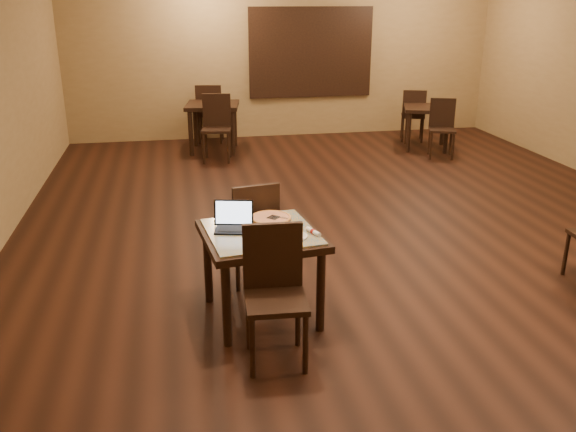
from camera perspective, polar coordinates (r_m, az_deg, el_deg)
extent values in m
plane|color=black|center=(7.27, 6.86, -0.74)|extent=(10.00, 10.00, 0.00)
cube|color=olive|center=(11.72, -0.36, 14.77)|extent=(8.00, 0.02, 3.00)
cube|color=#285793|center=(11.78, 2.14, 15.03)|extent=(2.20, 0.04, 1.50)
cube|color=black|center=(11.76, 2.17, 15.02)|extent=(2.34, 0.02, 1.64)
cylinder|color=black|center=(4.67, -5.78, -8.21)|extent=(0.07, 0.07, 0.71)
cylinder|color=black|center=(5.34, -7.51, -4.51)|extent=(0.07, 0.07, 0.71)
cylinder|color=black|center=(4.86, 3.08, -6.96)|extent=(0.07, 0.07, 0.71)
cylinder|color=black|center=(5.51, 0.30, -3.56)|extent=(0.07, 0.07, 0.71)
cube|color=black|center=(4.93, -2.54, -1.87)|extent=(1.02, 1.02, 0.06)
cube|color=#1B68B3|center=(4.92, -2.55, -1.49)|extent=(0.93, 0.93, 0.02)
cylinder|color=black|center=(4.35, -3.36, -12.25)|extent=(0.04, 0.04, 0.47)
cylinder|color=black|center=(4.67, -3.71, -9.81)|extent=(0.04, 0.04, 0.47)
cylinder|color=black|center=(4.38, 1.65, -11.93)|extent=(0.04, 0.04, 0.47)
cylinder|color=black|center=(4.70, 0.93, -9.54)|extent=(0.04, 0.04, 0.47)
cube|color=black|center=(4.40, -1.14, -7.98)|extent=(0.46, 0.46, 0.04)
cube|color=black|center=(4.46, -1.45, -3.70)|extent=(0.44, 0.07, 0.50)
cylinder|color=black|center=(5.97, -2.35, -2.95)|extent=(0.04, 0.04, 0.46)
cylinder|color=black|center=(5.65, -1.14, -4.30)|extent=(0.04, 0.04, 0.46)
cylinder|color=black|center=(5.87, -5.75, -3.43)|extent=(0.04, 0.04, 0.46)
cylinder|color=black|center=(5.55, -4.73, -4.85)|extent=(0.04, 0.04, 0.46)
cube|color=black|center=(5.66, -3.55, -1.54)|extent=(0.50, 0.50, 0.04)
cube|color=black|center=(5.40, -2.98, 0.38)|extent=(0.43, 0.12, 0.49)
cube|color=black|center=(4.93, -4.93, -1.26)|extent=(0.36, 0.29, 0.02)
cube|color=black|center=(5.00, -5.11, 0.32)|extent=(0.32, 0.12, 0.21)
cube|color=#C9DEFF|center=(5.00, -5.10, 0.33)|extent=(0.29, 0.10, 0.18)
cylinder|color=white|center=(4.78, 0.38, -1.91)|extent=(0.24, 0.24, 0.01)
cylinder|color=silver|center=(5.15, -1.62, -0.33)|extent=(0.33, 0.33, 0.01)
cylinder|color=beige|center=(5.15, -1.62, -0.20)|extent=(0.34, 0.34, 0.02)
torus|color=#D18343|center=(5.15, -1.62, -0.15)|extent=(0.35, 0.35, 0.02)
cube|color=silver|center=(5.13, -1.37, -0.14)|extent=(0.23, 0.22, 0.01)
cylinder|color=white|center=(4.85, 2.37, -1.47)|extent=(0.10, 0.17, 0.04)
cylinder|color=maroon|center=(4.85, 2.37, -1.47)|extent=(0.05, 0.04, 0.04)
cylinder|color=black|center=(10.74, 11.23, 7.71)|extent=(0.07, 0.07, 0.70)
cylinder|color=black|center=(11.35, 11.09, 8.37)|extent=(0.07, 0.07, 0.70)
cylinder|color=black|center=(10.79, 14.60, 7.51)|extent=(0.07, 0.07, 0.70)
cylinder|color=black|center=(11.40, 14.28, 8.18)|extent=(0.07, 0.07, 0.70)
cube|color=black|center=(11.00, 12.94, 9.79)|extent=(1.00, 1.00, 0.06)
cylinder|color=black|center=(10.33, 13.22, 6.37)|extent=(0.04, 0.04, 0.44)
cylinder|color=black|center=(10.68, 13.07, 6.81)|extent=(0.04, 0.04, 0.44)
cylinder|color=black|center=(10.37, 15.18, 6.25)|extent=(0.04, 0.04, 0.44)
cylinder|color=black|center=(10.71, 14.97, 6.69)|extent=(0.04, 0.04, 0.44)
cube|color=black|center=(10.47, 14.22, 7.82)|extent=(0.53, 0.53, 0.04)
cube|color=black|center=(10.61, 14.24, 9.38)|extent=(0.40, 0.17, 0.47)
cylinder|color=black|center=(11.85, 12.34, 8.13)|extent=(0.04, 0.04, 0.44)
cylinder|color=black|center=(11.51, 12.45, 7.78)|extent=(0.04, 0.04, 0.44)
cylinder|color=black|center=(11.83, 10.61, 8.23)|extent=(0.04, 0.04, 0.44)
cylinder|color=black|center=(11.48, 10.67, 7.88)|extent=(0.04, 0.04, 0.44)
cube|color=black|center=(11.62, 11.60, 9.17)|extent=(0.53, 0.53, 0.04)
cube|color=black|center=(11.39, 11.74, 10.26)|extent=(0.40, 0.17, 0.47)
cylinder|color=black|center=(10.41, -9.09, 7.69)|extent=(0.08, 0.08, 0.78)
cylinder|color=black|center=(11.09, -8.66, 8.45)|extent=(0.08, 0.08, 0.78)
cylinder|color=black|center=(10.35, -5.21, 7.78)|extent=(0.08, 0.08, 0.78)
cylinder|color=black|center=(11.03, -5.01, 8.54)|extent=(0.08, 0.08, 0.78)
cube|color=black|center=(10.64, -7.09, 10.23)|extent=(1.00, 1.00, 0.07)
cylinder|color=black|center=(9.88, -7.89, 6.25)|extent=(0.04, 0.04, 0.49)
cylinder|color=black|center=(10.26, -7.68, 6.77)|extent=(0.04, 0.04, 0.49)
cylinder|color=black|center=(9.85, -5.60, 6.29)|extent=(0.04, 0.04, 0.49)
cylinder|color=black|center=(10.23, -5.47, 6.81)|extent=(0.04, 0.04, 0.49)
cube|color=black|center=(10.00, -6.72, 8.03)|extent=(0.53, 0.53, 0.04)
cube|color=black|center=(10.15, -6.69, 9.84)|extent=(0.46, 0.12, 0.52)
cylinder|color=black|center=(11.62, -6.17, 8.36)|extent=(0.04, 0.04, 0.49)
cylinder|color=black|center=(11.23, -6.31, 7.96)|extent=(0.04, 0.04, 0.49)
cylinder|color=black|center=(11.65, -8.12, 8.31)|extent=(0.04, 0.04, 0.49)
cylinder|color=black|center=(11.27, -8.33, 7.91)|extent=(0.04, 0.04, 0.49)
cube|color=black|center=(11.39, -7.29, 9.46)|extent=(0.53, 0.53, 0.04)
cube|color=black|center=(11.14, -7.45, 10.70)|extent=(0.46, 0.12, 0.52)
cylinder|color=black|center=(6.43, 24.56, -3.24)|extent=(0.04, 0.04, 0.43)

